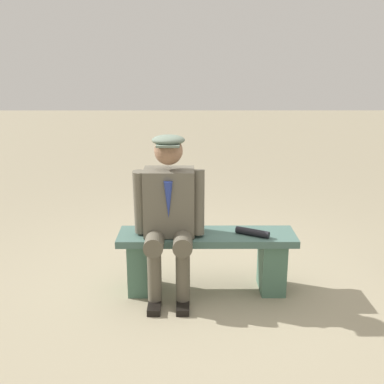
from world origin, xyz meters
The scene contains 4 objects.
ground_plane centered at (0.00, 0.00, 0.00)m, with size 30.00×30.00×0.00m, color gray.
bench centered at (0.00, 0.00, 0.31)m, with size 1.44×0.38×0.50m.
seated_man centered at (0.30, 0.06, 0.73)m, with size 0.56×0.59×1.31m.
rolled_magazine centered at (-0.36, 0.05, 0.53)m, with size 0.06×0.06×0.28m, color black.
Camera 1 is at (0.13, 3.55, 1.84)m, focal length 43.56 mm.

